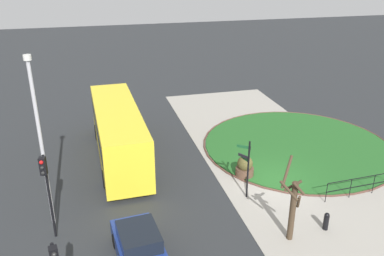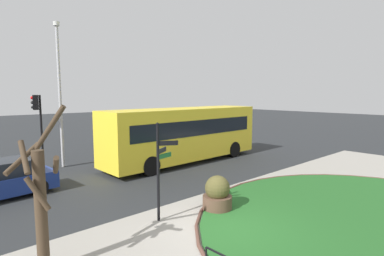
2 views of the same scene
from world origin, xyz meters
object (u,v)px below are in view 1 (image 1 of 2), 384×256
(bus_yellow, at_px, (118,132))
(car_far_lane, at_px, (140,248))
(signpost_directional, at_px, (247,164))
(bollard_foreground, at_px, (326,221))
(lamppost_tall, at_px, (41,140))
(planter_near_signpost, at_px, (245,167))
(street_tree_bare, at_px, (292,205))
(traffic_light_far, at_px, (46,180))

(bus_yellow, distance_m, car_far_lane, 9.65)
(signpost_directional, height_order, bollard_foreground, signpost_directional)
(bollard_foreground, distance_m, bus_yellow, 12.83)
(signpost_directional, height_order, car_far_lane, signpost_directional)
(signpost_directional, xyz_separation_m, bus_yellow, (6.06, 5.92, -0.14))
(lamppost_tall, bearing_deg, planter_near_signpost, -80.08)
(bus_yellow, relative_size, planter_near_signpost, 8.21)
(lamppost_tall, distance_m, street_tree_bare, 11.12)
(planter_near_signpost, bearing_deg, bollard_foreground, -161.75)
(signpost_directional, xyz_separation_m, car_far_lane, (-3.53, 5.95, -1.21))
(signpost_directional, distance_m, bollard_foreground, 4.56)
(car_far_lane, xyz_separation_m, street_tree_bare, (-0.18, -6.53, 1.09))
(bus_yellow, bearing_deg, bollard_foreground, -140.24)
(bollard_foreground, xyz_separation_m, bus_yellow, (9.59, 8.43, 1.29))
(car_far_lane, xyz_separation_m, lamppost_tall, (3.67, 3.60, 3.59))
(traffic_light_far, bearing_deg, planter_near_signpost, 115.62)
(bollard_foreground, xyz_separation_m, car_far_lane, (-0.00, 8.46, 0.22))
(car_far_lane, height_order, street_tree_bare, street_tree_bare)
(bollard_foreground, distance_m, street_tree_bare, 2.34)
(signpost_directional, relative_size, lamppost_tall, 0.40)
(car_far_lane, distance_m, lamppost_tall, 6.27)
(planter_near_signpost, bearing_deg, signpost_directional, 159.86)
(signpost_directional, bearing_deg, bollard_foreground, -144.53)
(bollard_foreground, distance_m, lamppost_tall, 13.17)
(planter_near_signpost, xyz_separation_m, street_tree_bare, (-5.65, 0.13, 1.19))
(traffic_light_far, distance_m, street_tree_bare, 10.42)
(bollard_foreground, relative_size, lamppost_tall, 0.11)
(car_far_lane, bearing_deg, bus_yellow, 174.53)
(bus_yellow, height_order, planter_near_signpost, bus_yellow)
(lamppost_tall, relative_size, planter_near_signpost, 6.28)
(car_far_lane, xyz_separation_m, planter_near_signpost, (5.47, -6.66, -0.11))
(signpost_directional, distance_m, traffic_light_far, 9.54)
(street_tree_bare, bearing_deg, bollard_foreground, -84.53)
(lamppost_tall, xyz_separation_m, street_tree_bare, (-3.85, -10.13, -2.51))
(traffic_light_far, height_order, street_tree_bare, traffic_light_far)
(bollard_foreground, bearing_deg, traffic_light_far, 78.34)
(car_far_lane, distance_m, traffic_light_far, 4.83)
(street_tree_bare, bearing_deg, traffic_light_far, 75.18)
(car_far_lane, bearing_deg, bollard_foreground, 84.70)
(traffic_light_far, xyz_separation_m, lamppost_tall, (1.21, 0.12, 1.31))
(signpost_directional, distance_m, bus_yellow, 8.48)
(bus_yellow, height_order, lamppost_tall, lamppost_tall)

